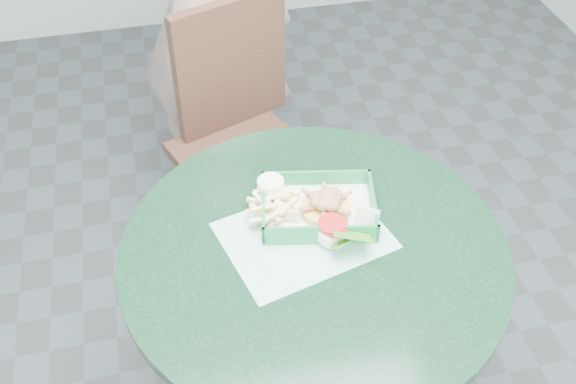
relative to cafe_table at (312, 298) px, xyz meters
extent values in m
cylinder|color=#353539|center=(0.00, 0.00, -0.20)|extent=(0.09, 0.09, 0.70)
cylinder|color=#24392C|center=(0.00, 0.00, 0.15)|extent=(0.89, 0.89, 0.03)
cube|color=black|center=(-0.05, 0.72, -0.13)|extent=(0.40, 0.40, 0.04)
cube|color=black|center=(-0.05, 0.90, 0.12)|extent=(0.40, 0.04, 0.46)
cube|color=black|center=(-0.22, 0.54, -0.37)|extent=(0.04, 0.04, 0.43)
cube|color=black|center=(0.12, 0.54, -0.37)|extent=(0.04, 0.04, 0.43)
cube|color=black|center=(-0.22, 0.89, -0.37)|extent=(0.04, 0.04, 0.43)
cube|color=black|center=(0.12, 0.89, -0.37)|extent=(0.04, 0.04, 0.43)
imported|color=#C9A897|center=(-0.09, 1.09, 0.23)|extent=(0.70, 0.60, 1.63)
cube|color=#98D2C6|center=(-0.01, 0.04, 0.17)|extent=(0.42, 0.36, 0.00)
cube|color=#197A3D|center=(0.03, 0.10, 0.18)|extent=(0.27, 0.19, 0.01)
cube|color=white|center=(0.03, 0.10, 0.18)|extent=(0.25, 0.18, 0.00)
cube|color=#197A3D|center=(0.03, 0.19, 0.20)|extent=(0.27, 0.01, 0.05)
cube|color=#197A3D|center=(0.03, 0.00, 0.20)|extent=(0.27, 0.01, 0.05)
cube|color=#197A3D|center=(0.16, 0.10, 0.20)|extent=(0.01, 0.19, 0.05)
cube|color=#197A3D|center=(-0.09, 0.10, 0.20)|extent=(0.01, 0.19, 0.05)
cylinder|color=#EBA946|center=(0.05, 0.09, 0.20)|extent=(0.12, 0.12, 0.02)
cylinder|color=white|center=(-0.08, 0.15, 0.22)|extent=(0.06, 0.06, 0.03)
cylinder|color=white|center=(-0.08, 0.15, 0.24)|extent=(0.06, 0.06, 0.00)
cylinder|color=white|center=(0.06, 0.01, 0.20)|extent=(0.07, 0.07, 0.02)
torus|color=white|center=(0.06, 0.01, 0.21)|extent=(0.07, 0.07, 0.01)
cylinder|color=red|center=(0.06, 0.01, 0.22)|extent=(0.06, 0.06, 0.01)
camera|label=1|loc=(-0.29, -0.99, 1.33)|focal=42.00mm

